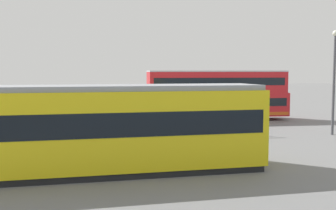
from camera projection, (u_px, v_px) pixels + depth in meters
name	position (u px, v px, depth m)	size (l,w,h in m)	color
ground_plane	(205.00, 126.00, 29.67)	(160.00, 160.00, 0.00)	slate
double_decker_bus	(216.00, 95.00, 32.74)	(11.71, 4.64, 4.01)	red
tram_yellow	(98.00, 128.00, 15.70)	(13.28, 4.24, 3.43)	yellow
pedestrian_near_railing	(194.00, 123.00, 24.08)	(0.36, 0.36, 1.60)	#4C3F2D
pedestrian_railing	(197.00, 126.00, 23.87)	(8.62, 1.12, 1.08)	gray
info_sign	(140.00, 111.00, 23.52)	(1.09, 0.23, 2.44)	slate
street_lamp	(334.00, 74.00, 25.10)	(0.36, 0.36, 6.47)	#4C4C51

